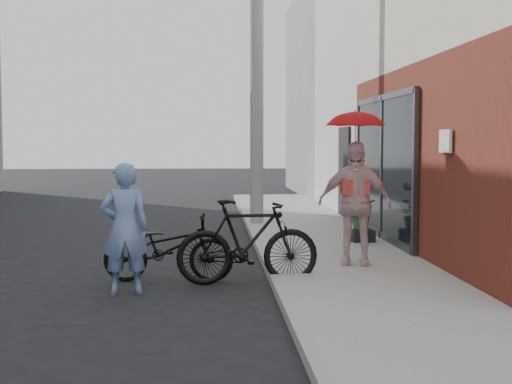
{
  "coord_description": "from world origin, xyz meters",
  "views": [
    {
      "loc": [
        0.13,
        -8.82,
        1.81
      ],
      "look_at": [
        0.78,
        1.25,
        1.1
      ],
      "focal_mm": 50.0,
      "sensor_mm": 36.0,
      "label": 1
    }
  ],
  "objects": [
    {
      "name": "officer",
      "position": [
        -0.89,
        -0.35,
        0.79
      ],
      "size": [
        0.6,
        0.43,
        1.57
      ],
      "primitive_type": "imported",
      "rotation": [
        0.0,
        0.0,
        3.23
      ],
      "color": "#7291CC",
      "rests_on": "ground"
    },
    {
      "name": "bike_left",
      "position": [
        -0.42,
        0.38,
        0.44
      ],
      "size": [
        1.72,
        0.7,
        0.89
      ],
      "primitive_type": "imported",
      "rotation": [
        0.0,
        0.0,
        1.5
      ],
      "color": "black",
      "rests_on": "ground"
    },
    {
      "name": "potted_plant",
      "position": [
        2.7,
        3.08,
        0.58
      ],
      "size": [
        0.48,
        0.41,
        0.53
      ],
      "primitive_type": "imported",
      "color": "#276127",
      "rests_on": "planter"
    },
    {
      "name": "plaster_building",
      "position": [
        7.2,
        9.0,
        3.5
      ],
      "size": [
        8.0,
        6.0,
        7.0
      ],
      "primitive_type": "cube",
      "color": "silver",
      "rests_on": "ground"
    },
    {
      "name": "parasol",
      "position": [
        2.11,
        0.85,
        2.17
      ],
      "size": [
        0.79,
        0.79,
        0.69
      ],
      "primitive_type": "imported",
      "color": "red",
      "rests_on": "kimono_woman"
    },
    {
      "name": "bike_right",
      "position": [
        0.6,
        0.14,
        0.54
      ],
      "size": [
        1.85,
        0.65,
        1.09
      ],
      "primitive_type": "imported",
      "rotation": [
        0.0,
        0.0,
        1.65
      ],
      "color": "black",
      "rests_on": "ground"
    },
    {
      "name": "kimono_woman",
      "position": [
        2.11,
        0.85,
        0.97
      ],
      "size": [
        1.07,
        0.65,
        1.7
      ],
      "primitive_type": "imported",
      "rotation": [
        0.0,
        0.0,
        -0.25
      ],
      "color": "beige",
      "rests_on": "sidewalk"
    },
    {
      "name": "sidewalk",
      "position": [
        2.1,
        2.0,
        0.06
      ],
      "size": [
        2.2,
        24.0,
        0.12
      ],
      "primitive_type": "cube",
      "color": "gray",
      "rests_on": "ground"
    },
    {
      "name": "east_building_far",
      "position": [
        7.2,
        16.0,
        3.5
      ],
      "size": [
        8.0,
        8.0,
        7.0
      ],
      "primitive_type": "cube",
      "color": "gray",
      "rests_on": "ground"
    },
    {
      "name": "ground",
      "position": [
        0.0,
        0.0,
        0.0
      ],
      "size": [
        80.0,
        80.0,
        0.0
      ],
      "primitive_type": "plane",
      "color": "black",
      "rests_on": "ground"
    },
    {
      "name": "planter",
      "position": [
        2.7,
        3.08,
        0.22
      ],
      "size": [
        0.41,
        0.41,
        0.2
      ],
      "primitive_type": "cube",
      "rotation": [
        0.0,
        0.0,
        0.1
      ],
      "color": "black",
      "rests_on": "sidewalk"
    },
    {
      "name": "curb",
      "position": [
        0.94,
        2.0,
        0.06
      ],
      "size": [
        0.12,
        24.0,
        0.12
      ],
      "primitive_type": "cube",
      "color": "#9E9E99",
      "rests_on": "ground"
    },
    {
      "name": "utility_pole",
      "position": [
        1.1,
        6.0,
        3.5
      ],
      "size": [
        0.28,
        0.28,
        7.0
      ],
      "primitive_type": "cylinder",
      "color": "#9E9E99",
      "rests_on": "ground"
    }
  ]
}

